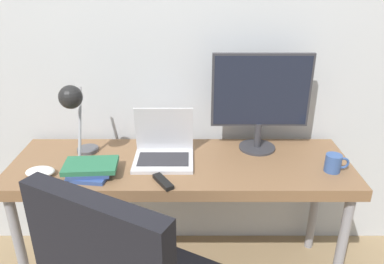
{
  "coord_description": "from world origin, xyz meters",
  "views": [
    {
      "loc": [
        0.06,
        -1.43,
        1.66
      ],
      "look_at": [
        0.06,
        0.25,
        0.92
      ],
      "focal_mm": 35.0,
      "sensor_mm": 36.0,
      "label": 1
    }
  ],
  "objects_px": {
    "monitor": "(261,97)",
    "book_stack": "(91,169)",
    "game_controller": "(40,172)",
    "mug": "(334,163)",
    "desk_lamp": "(74,106)",
    "laptop": "(164,150)"
  },
  "relations": [
    {
      "from": "laptop",
      "to": "monitor",
      "type": "relative_size",
      "value": 0.58
    },
    {
      "from": "monitor",
      "to": "desk_lamp",
      "type": "xyz_separation_m",
      "value": [
        -0.93,
        -0.17,
        0.01
      ]
    },
    {
      "from": "book_stack",
      "to": "mug",
      "type": "xyz_separation_m",
      "value": [
        1.18,
        0.03,
        0.01
      ]
    },
    {
      "from": "laptop",
      "to": "monitor",
      "type": "xyz_separation_m",
      "value": [
        0.51,
        0.13,
        0.25
      ]
    },
    {
      "from": "laptop",
      "to": "mug",
      "type": "relative_size",
      "value": 2.55
    },
    {
      "from": "mug",
      "to": "game_controller",
      "type": "relative_size",
      "value": 0.86
    },
    {
      "from": "laptop",
      "to": "monitor",
      "type": "distance_m",
      "value": 0.58
    },
    {
      "from": "monitor",
      "to": "game_controller",
      "type": "distance_m",
      "value": 1.17
    },
    {
      "from": "laptop",
      "to": "desk_lamp",
      "type": "relative_size",
      "value": 0.72
    },
    {
      "from": "monitor",
      "to": "book_stack",
      "type": "xyz_separation_m",
      "value": [
        -0.85,
        -0.29,
        -0.27
      ]
    },
    {
      "from": "mug",
      "to": "monitor",
      "type": "bearing_deg",
      "value": 142.56
    },
    {
      "from": "desk_lamp",
      "to": "mug",
      "type": "distance_m",
      "value": 1.29
    },
    {
      "from": "desk_lamp",
      "to": "mug",
      "type": "xyz_separation_m",
      "value": [
        1.26,
        -0.09,
        -0.27
      ]
    },
    {
      "from": "desk_lamp",
      "to": "book_stack",
      "type": "bearing_deg",
      "value": -55.95
    },
    {
      "from": "laptop",
      "to": "game_controller",
      "type": "height_order",
      "value": "laptop"
    },
    {
      "from": "laptop",
      "to": "book_stack",
      "type": "relative_size",
      "value": 1.16
    },
    {
      "from": "book_stack",
      "to": "game_controller",
      "type": "xyz_separation_m",
      "value": [
        -0.24,
        -0.01,
        -0.01
      ]
    },
    {
      "from": "laptop",
      "to": "game_controller",
      "type": "distance_m",
      "value": 0.61
    },
    {
      "from": "monitor",
      "to": "desk_lamp",
      "type": "distance_m",
      "value": 0.95
    },
    {
      "from": "monitor",
      "to": "game_controller",
      "type": "height_order",
      "value": "monitor"
    },
    {
      "from": "desk_lamp",
      "to": "book_stack",
      "type": "relative_size",
      "value": 1.6
    },
    {
      "from": "monitor",
      "to": "mug",
      "type": "xyz_separation_m",
      "value": [
        0.33,
        -0.26,
        -0.26
      ]
    }
  ]
}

